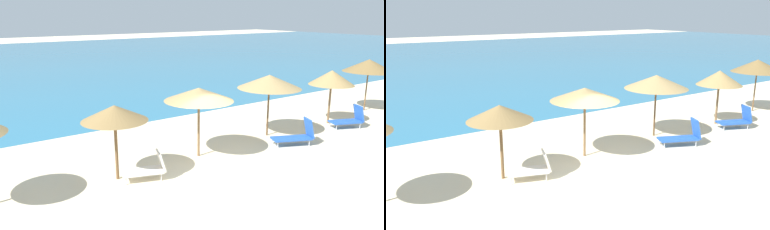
% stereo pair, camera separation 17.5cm
% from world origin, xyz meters
% --- Properties ---
extents(ground_plane, '(160.00, 160.00, 0.00)m').
position_xyz_m(ground_plane, '(0.00, 0.00, 0.00)').
color(ground_plane, beige).
extents(sea_water, '(160.00, 57.01, 0.01)m').
position_xyz_m(sea_water, '(0.00, 35.43, 0.00)').
color(sea_water, teal).
rests_on(sea_water, ground_plane).
extents(beach_umbrella_2, '(2.09, 2.09, 2.44)m').
position_xyz_m(beach_umbrella_2, '(-3.20, 1.58, 2.18)').
color(beach_umbrella_2, brown).
rests_on(beach_umbrella_2, ground_plane).
extents(beach_umbrella_3, '(2.53, 2.53, 2.59)m').
position_xyz_m(beach_umbrella_3, '(0.16, 1.75, 2.34)').
color(beach_umbrella_3, brown).
rests_on(beach_umbrella_3, ground_plane).
extents(beach_umbrella_4, '(2.69, 2.69, 2.66)m').
position_xyz_m(beach_umbrella_4, '(4.08, 2.05, 2.37)').
color(beach_umbrella_4, brown).
rests_on(beach_umbrella_4, ground_plane).
extents(beach_umbrella_5, '(2.11, 2.11, 2.57)m').
position_xyz_m(beach_umbrella_5, '(7.92, 1.72, 2.22)').
color(beach_umbrella_5, brown).
rests_on(beach_umbrella_5, ground_plane).
extents(beach_umbrella_6, '(2.67, 2.67, 2.78)m').
position_xyz_m(beach_umbrella_6, '(11.72, 2.15, 2.45)').
color(beach_umbrella_6, brown).
rests_on(beach_umbrella_6, ground_plane).
extents(lounge_chair_0, '(1.63, 1.20, 1.05)m').
position_xyz_m(lounge_chair_0, '(8.05, 0.67, 0.41)').
color(lounge_chair_0, blue).
rests_on(lounge_chair_0, ground_plane).
extents(lounge_chair_1, '(1.76, 1.25, 1.09)m').
position_xyz_m(lounge_chair_1, '(4.12, 0.47, 0.40)').
color(lounge_chair_1, blue).
rests_on(lounge_chair_1, ground_plane).
extents(lounge_chair_2, '(1.52, 1.08, 0.89)m').
position_xyz_m(lounge_chair_2, '(-2.41, 1.01, 0.37)').
color(lounge_chair_2, white).
rests_on(lounge_chair_2, ground_plane).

